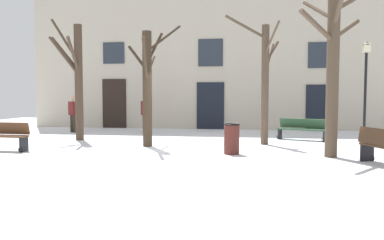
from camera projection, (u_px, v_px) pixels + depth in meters
ground_plane at (185, 150)px, 12.26m from camera, size 30.24×30.24×0.00m
building_facade at (210, 45)px, 19.55m from camera, size 18.90×0.60×8.43m
tree_foreground at (77, 78)px, 14.70m from camera, size 1.18×1.18×4.59m
tree_near_facade at (148, 84)px, 12.96m from camera, size 1.68×2.87×4.21m
tree_left_of_center at (333, 62)px, 10.70m from camera, size 1.96×2.55×4.81m
tree_center at (265, 79)px, 13.48m from camera, size 1.94×1.94×4.48m
streetlamp at (366, 80)px, 14.63m from camera, size 0.30×0.30×3.77m
litter_bin at (232, 139)px, 11.36m from camera, size 0.48×0.48×0.90m
bench_far_corner at (4, 136)px, 12.02m from camera, size 1.60×0.56×0.90m
bench_back_to_back_left at (302, 129)px, 14.88m from camera, size 1.89×1.12×0.83m
person_crossing_plaza at (145, 112)px, 17.57m from camera, size 0.37×0.44×1.72m
person_strolling at (73, 112)px, 17.86m from camera, size 0.44×0.37×1.69m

